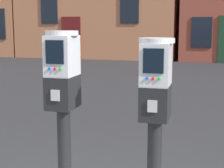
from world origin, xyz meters
name	(u,v)px	position (x,y,z in m)	size (l,w,h in m)	color
parking_meter_near_kerb	(63,99)	(0.03, -0.29, 1.13)	(0.22, 0.26, 1.44)	black
parking_meter_twin_adjacent	(155,109)	(0.65, -0.29, 1.10)	(0.22, 0.26, 1.40)	black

